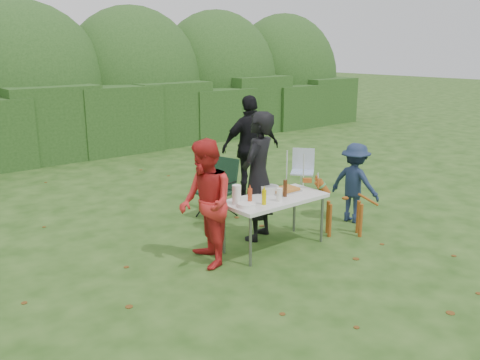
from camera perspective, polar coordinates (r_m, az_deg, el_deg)
ground at (r=6.99m, az=2.64°, el=-8.62°), size 80.00×80.00×0.00m
hedge_row at (r=13.60m, az=-20.51°, el=5.72°), size 22.00×1.40×1.70m
shrub_backdrop at (r=15.03m, az=-22.81°, el=9.17°), size 20.00×2.60×3.20m
folding_table at (r=7.08m, az=3.92°, el=-2.38°), size 1.50×0.70×0.74m
person_cook at (r=7.36m, az=2.04°, el=0.41°), size 0.81×0.69×1.89m
person_red_jacket at (r=6.48m, az=-3.88°, el=-2.68°), size 0.85×0.96×1.66m
person_black_puffy at (r=9.45m, az=1.20°, el=3.72°), size 1.21×0.77×1.92m
child at (r=8.37m, az=12.76°, el=-0.31°), size 0.61×0.90×1.29m
dog at (r=7.78m, az=11.68°, el=-2.99°), size 0.95×0.87×0.88m
camping_chair at (r=8.42m, az=-2.67°, el=-0.94°), size 0.75×0.75×0.99m
lawn_chair at (r=10.02m, az=7.02°, el=1.06°), size 0.69×0.69×0.83m
food_tray at (r=7.34m, az=4.98°, el=-1.26°), size 0.45×0.30×0.02m
focaccia_bread at (r=7.34m, az=4.99°, el=-1.05°), size 0.40×0.26×0.04m
mustard_bottle at (r=6.72m, az=2.72°, el=-1.95°), size 0.06×0.06×0.20m
ketchup_bottle at (r=6.71m, az=1.12°, el=-1.88°), size 0.06×0.06×0.22m
beer_bottle at (r=7.09m, az=5.09°, el=-0.93°), size 0.06×0.06×0.24m
paper_towel_roll at (r=6.73m, az=-0.39°, el=-1.65°), size 0.12×0.12×0.26m
cup_stack at (r=6.89m, az=4.45°, el=-1.65°), size 0.08×0.08×0.18m
pasta_bowl at (r=7.28m, az=3.35°, el=-1.06°), size 0.26×0.26×0.10m
plate_stack at (r=6.64m, az=0.73°, el=-2.83°), size 0.24×0.24×0.05m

